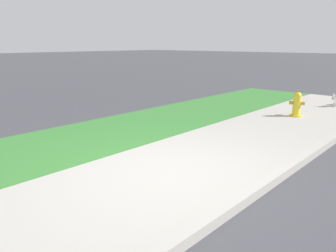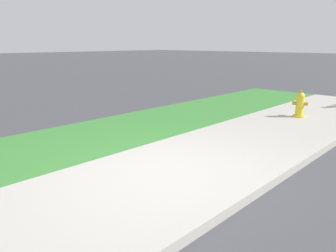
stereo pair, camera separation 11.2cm
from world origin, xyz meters
The scene contains 5 objects.
ground_plane centered at (0.00, 0.00, 0.00)m, with size 120.00×120.00×0.00m, color #424247.
sidewalk_pavement centered at (0.00, 0.00, 0.01)m, with size 18.00×2.35×0.01m, color #ADA89E.
grass_verge centered at (0.00, 2.37, 0.00)m, with size 18.00×2.40×0.01m, color #387A33.
street_curb centered at (0.00, -1.26, 0.06)m, with size 18.00×0.16×0.12m, color #ADA89E.
fire_hydrant_by_grass_verge centered at (4.97, 0.12, 0.32)m, with size 0.35×0.37×0.67m.
Camera 1 is at (-3.15, -2.94, 1.80)m, focal length 35.00 mm.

